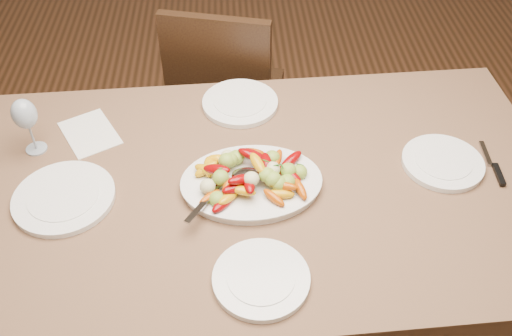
{
  "coord_description": "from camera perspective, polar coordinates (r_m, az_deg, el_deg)",
  "views": [
    {
      "loc": [
        -0.22,
        -1.04,
        1.97
      ],
      "look_at": [
        -0.15,
        0.15,
        0.82
      ],
      "focal_mm": 40.0,
      "sensor_mm": 36.0,
      "label": 1
    }
  ],
  "objects": [
    {
      "name": "dining_table",
      "position": [
        1.99,
        0.0,
        -9.17
      ],
      "size": [
        1.88,
        1.12,
        0.76
      ],
      "primitive_type": "cube",
      "rotation": [
        0.0,
        0.0,
        0.04
      ],
      "color": "brown",
      "rests_on": "ground"
    },
    {
      "name": "roasted_vegetables",
      "position": [
        1.64,
        -0.47,
        -0.24
      ],
      "size": [
        0.34,
        0.24,
        0.09
      ],
      "primitive_type": null,
      "rotation": [
        0.0,
        0.0,
        0.04
      ],
      "color": "#6D0204",
      "rests_on": "serving_platter"
    },
    {
      "name": "chair_far",
      "position": [
        2.51,
        -2.69,
        7.45
      ],
      "size": [
        0.51,
        0.51,
        0.95
      ],
      "primitive_type": null,
      "rotation": [
        0.0,
        0.0,
        2.9
      ],
      "color": "black",
      "rests_on": "ground"
    },
    {
      "name": "wine_glass",
      "position": [
        1.88,
        -21.84,
        4.05
      ],
      "size": [
        0.08,
        0.08,
        0.2
      ],
      "primitive_type": null,
      "color": "#8C99A5",
      "rests_on": "dining_table"
    },
    {
      "name": "plate_far",
      "position": [
        1.98,
        -1.6,
        6.51
      ],
      "size": [
        0.26,
        0.26,
        0.02
      ],
      "primitive_type": "cylinder",
      "color": "white",
      "rests_on": "dining_table"
    },
    {
      "name": "plate_near",
      "position": [
        1.47,
        0.52,
        -11.03
      ],
      "size": [
        0.25,
        0.25,
        0.02
      ],
      "primitive_type": "cylinder",
      "color": "white",
      "rests_on": "dining_table"
    },
    {
      "name": "plate_right",
      "position": [
        1.84,
        18.16,
        0.5
      ],
      "size": [
        0.25,
        0.25,
        0.02
      ],
      "primitive_type": "cylinder",
      "color": "white",
      "rests_on": "dining_table"
    },
    {
      "name": "serving_platter",
      "position": [
        1.68,
        -0.46,
        -1.63
      ],
      "size": [
        0.42,
        0.32,
        0.02
      ],
      "primitive_type": "ellipsoid",
      "rotation": [
        0.0,
        0.0,
        0.04
      ],
      "color": "white",
      "rests_on": "dining_table"
    },
    {
      "name": "menu_card",
      "position": [
        1.94,
        -16.29,
        3.37
      ],
      "size": [
        0.23,
        0.26,
        0.0
      ],
      "primitive_type": "cube",
      "rotation": [
        0.0,
        0.0,
        0.51
      ],
      "color": "silver",
      "rests_on": "dining_table"
    },
    {
      "name": "table_knife",
      "position": [
        1.89,
        22.57,
        0.25
      ],
      "size": [
        0.03,
        0.2,
        0.01
      ],
      "primitive_type": null,
      "rotation": [
        0.0,
        0.0,
        -0.08
      ],
      "color": "#9EA0A8",
      "rests_on": "dining_table"
    },
    {
      "name": "serving_spoon",
      "position": [
        1.63,
        -2.63,
        -1.82
      ],
      "size": [
        0.27,
        0.19,
        0.03
      ],
      "primitive_type": null,
      "rotation": [
        0.0,
        0.0,
        -0.53
      ],
      "color": "#9EA0A8",
      "rests_on": "serving_platter"
    },
    {
      "name": "plate_left",
      "position": [
        1.74,
        -18.64,
        -2.84
      ],
      "size": [
        0.29,
        0.29,
        0.02
      ],
      "primitive_type": "cylinder",
      "color": "white",
      "rests_on": "dining_table"
    }
  ]
}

